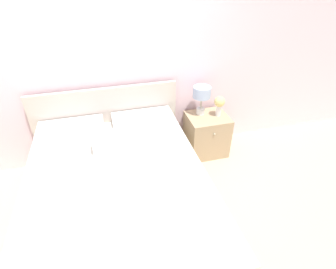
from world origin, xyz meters
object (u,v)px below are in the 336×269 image
(nightstand, at_px, (206,134))
(table_lamp, at_px, (202,94))
(bed, at_px, (118,193))
(flower_vase, at_px, (219,104))

(nightstand, distance_m, table_lamp, 0.56)
(nightstand, bearing_deg, bed, -148.09)
(bed, xyz_separation_m, flower_vase, (1.39, 0.77, 0.43))
(table_lamp, distance_m, flower_vase, 0.25)
(nightstand, bearing_deg, table_lamp, 125.41)
(table_lamp, relative_size, flower_vase, 1.42)
(nightstand, distance_m, flower_vase, 0.47)
(bed, bearing_deg, nightstand, 31.91)
(nightstand, height_order, table_lamp, table_lamp)
(table_lamp, bearing_deg, flower_vase, -26.94)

